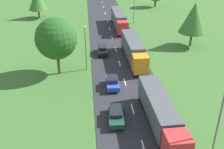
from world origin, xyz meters
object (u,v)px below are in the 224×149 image
truck_lead (161,113)px  tree_maple (194,18)px  car_second (116,115)px  lamppost_third (134,6)px  truck_second (133,49)px  car_third (112,82)px  car_fourth (103,50)px  lamppost_second (86,46)px  truck_third (119,19)px  lamppost_lead (218,125)px  tree_oak (56,39)px

truck_lead → tree_maple: tree_maple is taller
car_second → tree_maple: tree_maple is taller
truck_lead → lamppost_third: 42.47m
truck_second → car_second: bearing=-106.1°
car_third → lamppost_third: 33.52m
truck_lead → car_third: truck_lead is taller
car_fourth → lamppost_second: (-3.14, -6.50, 3.43)m
truck_third → lamppost_lead: bearing=-84.9°
truck_third → tree_oak: 27.25m
truck_lead → car_fourth: 23.71m
truck_lead → lamppost_second: 18.71m
car_second → car_third: bearing=87.3°
lamppost_third → car_third: bearing=-104.9°
truck_second → car_fourth: truck_second is taller
lamppost_second → truck_third: bearing=70.1°
truck_lead → tree_maple: bearing=63.1°
truck_lead → truck_third: bearing=90.3°
lamppost_third → lamppost_lead: bearing=-90.1°
lamppost_third → lamppost_second: bearing=-115.7°
lamppost_second → tree_oak: size_ratio=0.82×
truck_second → car_second: size_ratio=2.95×
lamppost_second → lamppost_third: 28.44m
car_third → car_second: bearing=-92.7°
tree_oak → lamppost_third: bearing=57.7°
car_fourth → lamppost_third: size_ratio=0.54×
car_third → lamppost_second: (-3.77, 6.57, 3.41)m
truck_lead → truck_second: 19.54m
car_second → lamppost_lead: size_ratio=0.56×
truck_second → tree_maple: tree_maple is taller
tree_oak → car_third: bearing=-33.7°
truck_lead → tree_oak: tree_oak is taller
truck_third → car_second: (-4.82, -37.40, -1.36)m
truck_lead → car_fourth: (-5.24, 23.09, -1.25)m
car_second → lamppost_third: (8.93, 40.29, 3.78)m
truck_second → truck_third: (-0.27, 19.79, -0.03)m
car_second → lamppost_second: lamppost_second is taller
tree_oak → tree_maple: 27.87m
truck_third → car_third: bearing=-98.6°
truck_third → car_fourth: (-5.07, -16.24, -1.32)m
truck_second → lamppost_third: (3.84, 22.68, 2.39)m
car_fourth → truck_second: bearing=-33.6°
truck_third → tree_maple: bearing=-45.9°
lamppost_second → tree_maple: 23.34m
truck_second → truck_third: truck_second is taller
lamppost_second → tree_oak: 4.96m
truck_second → tree_oak: (-13.00, -3.99, 3.84)m
truck_lead → lamppost_second: size_ratio=1.78×
car_second → truck_second: bearing=73.9°
truck_third → car_third: size_ratio=3.55×
car_fourth → lamppost_second: lamppost_second is taller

